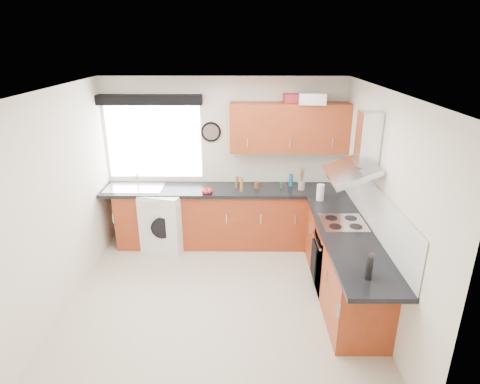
{
  "coord_description": "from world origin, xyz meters",
  "views": [
    {
      "loc": [
        0.29,
        -4.09,
        2.98
      ],
      "look_at": [
        0.25,
        0.85,
        1.1
      ],
      "focal_mm": 30.0,
      "sensor_mm": 36.0,
      "label": 1
    }
  ],
  "objects_px": {
    "washing_machine": "(166,219)",
    "extractor_hood": "(359,154)",
    "upper_cabinets": "(289,127)",
    "oven": "(340,258)"
  },
  "relations": [
    {
      "from": "extractor_hood",
      "to": "washing_machine",
      "type": "distance_m",
      "value": 3.01
    },
    {
      "from": "washing_machine",
      "to": "extractor_hood",
      "type": "bearing_deg",
      "value": -9.22
    },
    {
      "from": "oven",
      "to": "washing_machine",
      "type": "xyz_separation_m",
      "value": [
        -2.37,
        1.1,
        0.02
      ]
    },
    {
      "from": "extractor_hood",
      "to": "washing_machine",
      "type": "xyz_separation_m",
      "value": [
        -2.47,
        1.1,
        -1.32
      ]
    },
    {
      "from": "oven",
      "to": "upper_cabinets",
      "type": "height_order",
      "value": "upper_cabinets"
    },
    {
      "from": "oven",
      "to": "washing_machine",
      "type": "bearing_deg",
      "value": 155.12
    },
    {
      "from": "extractor_hood",
      "to": "upper_cabinets",
      "type": "distance_m",
      "value": 1.48
    },
    {
      "from": "oven",
      "to": "washing_machine",
      "type": "height_order",
      "value": "washing_machine"
    },
    {
      "from": "extractor_hood",
      "to": "washing_machine",
      "type": "bearing_deg",
      "value": 156.01
    },
    {
      "from": "upper_cabinets",
      "to": "washing_machine",
      "type": "relative_size",
      "value": 1.9
    }
  ]
}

